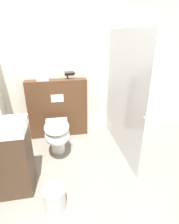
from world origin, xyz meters
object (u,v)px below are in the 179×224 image
object	(u,v)px
waste_bin	(55,198)
sink_vanity	(7,158)
hair_drier	(70,74)
toilet	(57,134)

from	to	relation	value
waste_bin	sink_vanity	bearing A→B (deg)	144.26
sink_vanity	waste_bin	distance (m)	0.74
sink_vanity	waste_bin	xyz separation A→B (m)	(0.53, -0.38, -0.34)
waste_bin	hair_drier	bearing A→B (deg)	77.76
hair_drier	waste_bin	size ratio (longest dim) A/B	0.75
sink_vanity	hair_drier	size ratio (longest dim) A/B	5.57
hair_drier	sink_vanity	bearing A→B (deg)	-124.70
toilet	waste_bin	bearing A→B (deg)	-93.97
hair_drier	toilet	bearing A→B (deg)	-113.74
hair_drier	waste_bin	bearing A→B (deg)	-102.24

